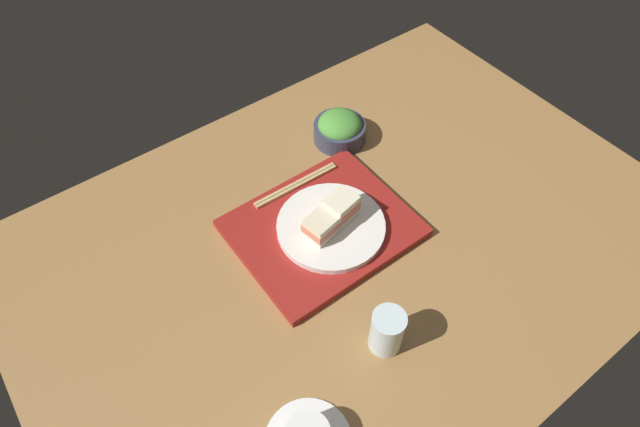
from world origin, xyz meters
TOP-DOWN VIEW (x-y plane):
  - ground_plane at (0.00, 0.00)cm, footprint 140.00×100.00cm
  - serving_tray at (3.95, -5.21)cm, footprint 36.77×30.37cm
  - sandwich_plate at (3.01, -3.40)cm, footprint 23.24×23.24cm
  - sandwich_near at (0.06, -3.99)cm, footprint 7.52×6.42cm
  - sandwich_far at (5.96, -2.81)cm, footprint 7.62×6.47cm
  - salad_bowl at (-16.55, -25.52)cm, footprint 12.81×12.81cm
  - chopsticks_pair at (2.07, -17.74)cm, footprint 21.57×2.12cm
  - drinking_glass at (10.24, 22.75)cm, footprint 6.31×6.31cm

SIDE VIEW (x-z plane):
  - ground_plane at x=0.00cm, z-range -3.00..0.00cm
  - serving_tray at x=3.95cm, z-range 0.00..1.98cm
  - chopsticks_pair at x=2.07cm, z-range 1.98..2.68cm
  - sandwich_plate at x=3.01cm, z-range 1.98..3.51cm
  - salad_bowl at x=-16.55cm, z-range -0.36..7.43cm
  - drinking_glass at x=10.24cm, z-range 0.00..9.81cm
  - sandwich_far at x=5.96cm, z-range 3.51..8.29cm
  - sandwich_near at x=0.06cm, z-range 3.51..9.18cm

